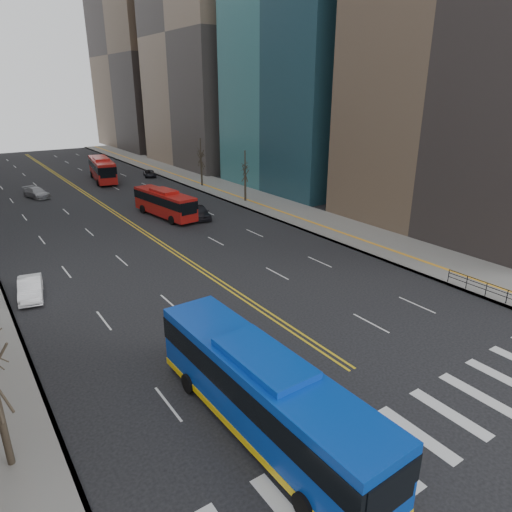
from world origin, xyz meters
TOP-DOWN VIEW (x-y plane):
  - ground at (0.00, 0.00)m, footprint 220.00×220.00m
  - sidewalk_right at (17.50, 45.00)m, footprint 7.00×130.00m
  - crosswalk at (0.00, 0.00)m, footprint 26.70×4.00m
  - centerline at (0.00, 55.00)m, footprint 0.55×100.00m
  - office_towers at (0.12, 68.51)m, footprint 83.00×134.00m
  - pedestrian_railing at (14.30, 6.00)m, footprint 0.06×6.06m
  - street_trees at (-7.18, 34.55)m, footprint 35.20×47.20m
  - blue_bus at (-6.58, 4.00)m, footprint 3.29×13.48m
  - red_bus_near at (4.29, 38.98)m, footprint 3.58×10.29m
  - red_bus_far at (4.94, 64.68)m, footprint 4.48×11.98m
  - car_white at (-12.50, 24.34)m, footprint 2.27×4.55m
  - car_dark_mid at (7.30, 36.13)m, footprint 2.70×4.68m
  - car_silver at (-6.13, 57.90)m, footprint 3.18×5.14m
  - car_dark_far at (12.45, 63.92)m, footprint 2.68×4.16m

SIDE VIEW (x-z plane):
  - ground at x=0.00m, z-range 0.00..0.00m
  - crosswalk at x=0.00m, z-range 0.00..0.01m
  - centerline at x=0.00m, z-range 0.00..0.01m
  - sidewalk_right at x=17.50m, z-range 0.00..0.15m
  - car_dark_far at x=12.45m, z-range 0.00..1.07m
  - car_silver at x=-6.13m, z-range 0.00..1.39m
  - car_white at x=-12.50m, z-range 0.00..1.43m
  - car_dark_mid at x=7.30m, z-range 0.00..1.50m
  - pedestrian_railing at x=14.30m, z-range 0.31..1.33m
  - red_bus_near at x=4.29m, z-range 0.19..3.41m
  - blue_bus at x=-6.58m, z-range 0.10..3.97m
  - red_bus_far at x=4.94m, z-range 0.21..3.90m
  - street_trees at x=-7.18m, z-range 1.07..8.67m
  - office_towers at x=0.12m, z-range -5.08..52.92m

